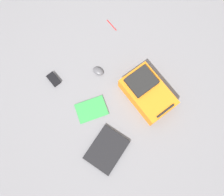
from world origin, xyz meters
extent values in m
plane|color=slate|center=(0.00, 0.00, 0.00)|extent=(3.58, 3.58, 0.00)
cube|color=orange|center=(-0.23, 0.24, 0.07)|extent=(0.33, 0.48, 0.14)
cube|color=black|center=(-0.24, 0.14, 0.16)|extent=(0.24, 0.22, 0.04)
cylinder|color=black|center=(-0.21, 0.44, 0.15)|extent=(0.17, 0.03, 0.02)
cube|color=black|center=(0.34, 0.34, 0.01)|extent=(0.38, 0.33, 0.02)
cube|color=black|center=(0.34, 0.34, 0.03)|extent=(0.38, 0.32, 0.01)
cube|color=silver|center=(0.21, 0.00, 0.01)|extent=(0.30, 0.26, 0.01)
cube|color=#2D8C3F|center=(0.21, 0.00, 0.01)|extent=(0.31, 0.27, 0.00)
ellipsoid|color=#4C4C51|center=(-0.07, -0.22, 0.02)|extent=(0.09, 0.11, 0.04)
cube|color=black|center=(0.27, -0.43, 0.02)|extent=(0.08, 0.13, 0.03)
cylinder|color=red|center=(-0.48, -0.48, 0.00)|extent=(0.02, 0.14, 0.01)
camera|label=1|loc=(0.37, 0.43, 2.03)|focal=38.39mm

